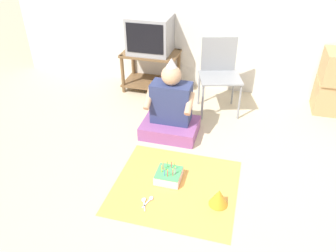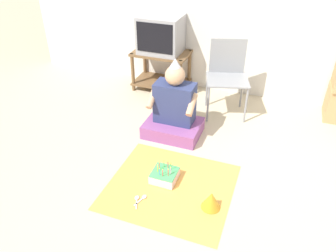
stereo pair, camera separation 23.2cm
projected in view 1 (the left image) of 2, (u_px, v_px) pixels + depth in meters
ground_plane at (230, 205)px, 2.63m from camera, size 16.00×16.00×0.00m
tv_stand at (151, 67)px, 4.24m from camera, size 0.71×0.44×0.51m
tv at (150, 35)px, 4.01m from camera, size 0.51×0.43×0.45m
folding_chair at (219, 70)px, 3.70m from camera, size 0.55×0.51×0.83m
person_seated at (170, 110)px, 3.37m from camera, size 0.58×0.44×0.83m
party_cloth at (175, 186)px, 2.82m from camera, size 1.04×0.96×0.01m
birthday_cake at (168, 175)px, 2.86m from camera, size 0.22×0.22×0.16m
party_hat_blue at (218, 197)px, 2.60m from camera, size 0.16×0.16×0.15m
plastic_spoon_near at (149, 199)px, 2.67m from camera, size 0.06×0.14×0.01m
plastic_spoon_far at (143, 201)px, 2.66m from camera, size 0.07×0.14×0.01m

